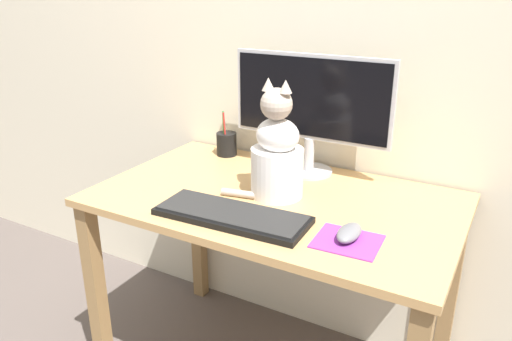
% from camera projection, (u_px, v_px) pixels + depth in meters
% --- Properties ---
extents(wall_back, '(7.00, 0.04, 2.50)m').
position_uv_depth(wall_back, '(326.00, 19.00, 1.71)').
color(wall_back, beige).
rests_on(wall_back, ground_plane).
extents(desk, '(1.15, 0.68, 0.73)m').
position_uv_depth(desk, '(275.00, 227.00, 1.63)').
color(desk, tan).
rests_on(desk, ground_plane).
extents(monitor, '(0.57, 0.17, 0.42)m').
position_uv_depth(monitor, '(311.00, 105.00, 1.70)').
color(monitor, '#B2B2B7').
rests_on(monitor, desk).
extents(keyboard, '(0.46, 0.19, 0.02)m').
position_uv_depth(keyboard, '(232.00, 215.00, 1.44)').
color(keyboard, black).
rests_on(keyboard, desk).
extents(mousepad_right, '(0.18, 0.16, 0.00)m').
position_uv_depth(mousepad_right, '(347.00, 241.00, 1.32)').
color(mousepad_right, purple).
rests_on(mousepad_right, desk).
extents(computer_mouse_right, '(0.06, 0.11, 0.03)m').
position_uv_depth(computer_mouse_right, '(349.00, 233.00, 1.32)').
color(computer_mouse_right, slate).
rests_on(computer_mouse_right, mousepad_right).
extents(cat, '(0.26, 0.19, 0.38)m').
position_uv_depth(cat, '(278.00, 154.00, 1.55)').
color(cat, white).
rests_on(cat, desk).
extents(pen_cup, '(0.08, 0.08, 0.18)m').
position_uv_depth(pen_cup, '(227.00, 144.00, 1.95)').
color(pen_cup, black).
rests_on(pen_cup, desk).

